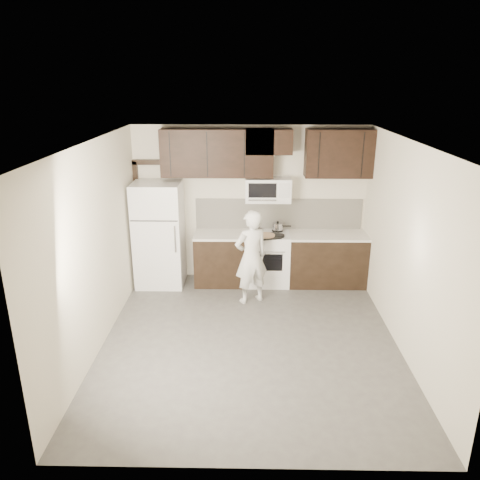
{
  "coord_description": "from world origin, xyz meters",
  "views": [
    {
      "loc": [
        -0.03,
        -5.65,
        3.43
      ],
      "look_at": [
        -0.15,
        0.9,
        1.15
      ],
      "focal_mm": 35.0,
      "sensor_mm": 36.0,
      "label": 1
    }
  ],
  "objects_px": {
    "microwave": "(268,190)",
    "refrigerator": "(159,234)",
    "person": "(251,257)",
    "stove": "(267,258)"
  },
  "relations": [
    {
      "from": "refrigerator",
      "to": "person",
      "type": "relative_size",
      "value": 1.18
    },
    {
      "from": "microwave",
      "to": "person",
      "type": "height_order",
      "value": "microwave"
    },
    {
      "from": "microwave",
      "to": "refrigerator",
      "type": "relative_size",
      "value": 0.42
    },
    {
      "from": "stove",
      "to": "person",
      "type": "xyz_separation_m",
      "value": [
        -0.28,
        -0.74,
        0.3
      ]
    },
    {
      "from": "refrigerator",
      "to": "microwave",
      "type": "bearing_deg",
      "value": 5.15
    },
    {
      "from": "refrigerator",
      "to": "person",
      "type": "bearing_deg",
      "value": -23.71
    },
    {
      "from": "refrigerator",
      "to": "person",
      "type": "height_order",
      "value": "refrigerator"
    },
    {
      "from": "stove",
      "to": "refrigerator",
      "type": "bearing_deg",
      "value": -178.49
    },
    {
      "from": "microwave",
      "to": "refrigerator",
      "type": "xyz_separation_m",
      "value": [
        -1.85,
        -0.17,
        -0.75
      ]
    },
    {
      "from": "person",
      "to": "refrigerator",
      "type": "bearing_deg",
      "value": -50.61
    }
  ]
}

